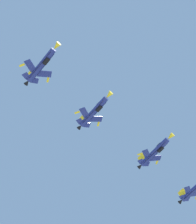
% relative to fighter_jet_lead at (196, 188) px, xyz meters
% --- Properties ---
extents(fighter_jet_lead, '(11.39, 13.80, 5.22)m').
position_rel_fighter_jet_lead_xyz_m(fighter_jet_lead, '(0.00, 0.00, 0.00)').
color(fighter_jet_lead, navy).
extents(fighter_jet_left_wing, '(11.35, 13.80, 5.28)m').
position_rel_fighter_jet_lead_xyz_m(fighter_jet_left_wing, '(-15.42, -12.07, 0.62)').
color(fighter_jet_left_wing, navy).
extents(fighter_jet_right_wing, '(11.44, 13.80, 5.13)m').
position_rel_fighter_jet_lead_xyz_m(fighter_jet_right_wing, '(-36.03, -23.62, 2.45)').
color(fighter_jet_right_wing, navy).
extents(fighter_jet_left_outer, '(11.41, 13.80, 5.17)m').
position_rel_fighter_jet_lead_xyz_m(fighter_jet_left_outer, '(-52.37, -38.02, -0.73)').
color(fighter_jet_left_outer, navy).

